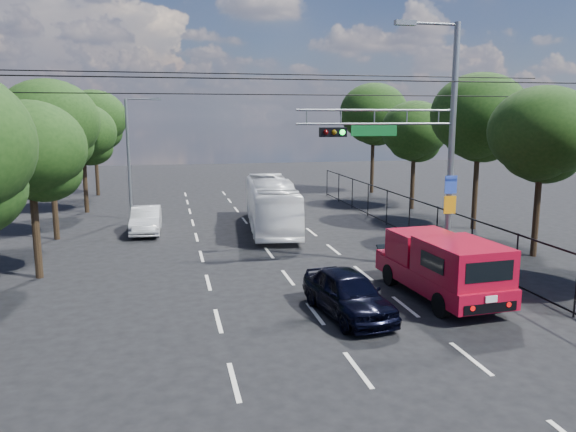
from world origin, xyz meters
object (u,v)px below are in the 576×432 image
object	(u,v)px
signal_mast	(423,137)
white_bus	(271,204)
navy_hatchback	(348,293)
white_van	(146,220)
red_pickup	(442,265)

from	to	relation	value
signal_mast	white_bus	bearing A→B (deg)	114.15
navy_hatchback	white_bus	xyz separation A→B (m)	(0.16, 13.71, 0.64)
navy_hatchback	white_van	size ratio (longest dim) A/B	1.00
red_pickup	white_van	size ratio (longest dim) A/B	1.43
white_bus	white_van	distance (m)	6.64
signal_mast	white_bus	distance (m)	10.96
red_pickup	white_van	bearing A→B (deg)	127.36
white_bus	signal_mast	bearing A→B (deg)	-60.19
red_pickup	white_van	distance (m)	16.49
red_pickup	navy_hatchback	bearing A→B (deg)	-165.45
signal_mast	navy_hatchback	xyz separation A→B (m)	(-4.35, -4.36, -4.54)
white_bus	white_van	world-z (taller)	white_bus
red_pickup	white_bus	bearing A→B (deg)	104.92
white_van	white_bus	bearing A→B (deg)	-1.31
red_pickup	navy_hatchback	xyz separation A→B (m)	(-3.56, -0.92, -0.44)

